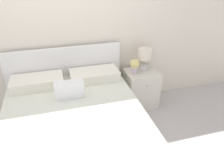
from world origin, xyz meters
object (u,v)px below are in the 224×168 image
flower_vase (135,65)px  nightstand (141,89)px  table_lamp (145,55)px  bed (75,129)px

flower_vase → nightstand: bearing=4.2°
table_lamp → flower_vase: size_ratio=1.49×
bed → flower_vase: 1.30m
nightstand → table_lamp: 0.55m
bed → nightstand: bed is taller
nightstand → flower_vase: size_ratio=2.63×
nightstand → flower_vase: bearing=-175.8°
nightstand → table_lamp: (0.05, 0.08, 0.54)m
bed → flower_vase: bearing=34.5°
bed → table_lamp: (1.20, 0.79, 0.53)m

